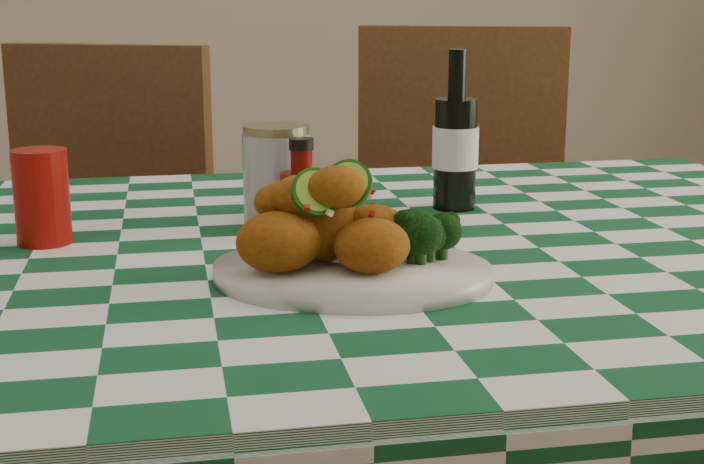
{
  "coord_description": "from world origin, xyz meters",
  "views": [
    {
      "loc": [
        -0.14,
        -1.17,
        1.1
      ],
      "look_at": [
        0.05,
        -0.16,
        0.84
      ],
      "focal_mm": 50.0,
      "sensor_mm": 36.0,
      "label": 1
    }
  ],
  "objects": [
    {
      "name": "wooden_chair_left",
      "position": [
        -0.34,
        0.76,
        0.49
      ],
      "size": [
        0.61,
        0.62,
        0.99
      ],
      "primitive_type": null,
      "rotation": [
        0.0,
        0.0,
        -0.43
      ],
      "color": "#472814",
      "rests_on": "ground"
    },
    {
      "name": "plate",
      "position": [
        0.05,
        -0.16,
        0.8
      ],
      "size": [
        0.37,
        0.32,
        0.02
      ],
      "primitive_type": null,
      "rotation": [
        0.0,
        0.0,
        -0.31
      ],
      "color": "silver",
      "rests_on": "dining_table"
    },
    {
      "name": "ketchup_bottle",
      "position": [
        0.03,
        0.07,
        0.85
      ],
      "size": [
        0.07,
        0.07,
        0.12
      ],
      "primitive_type": null,
      "rotation": [
        0.0,
        0.0,
        0.34
      ],
      "color": "#690A05",
      "rests_on": "dining_table"
    },
    {
      "name": "red_tumbler",
      "position": [
        -0.3,
        0.07,
        0.85
      ],
      "size": [
        0.08,
        0.08,
        0.12
      ],
      "primitive_type": "cylinder",
      "rotation": [
        0.0,
        0.0,
        0.15
      ],
      "color": "#940B08",
      "rests_on": "dining_table"
    },
    {
      "name": "mason_jar",
      "position": [
        0.01,
        0.14,
        0.85
      ],
      "size": [
        0.09,
        0.09,
        0.13
      ],
      "primitive_type": null,
      "rotation": [
        0.0,
        0.0,
        -0.02
      ],
      "color": "#B2BCBA",
      "rests_on": "dining_table"
    },
    {
      "name": "wooden_chair_right",
      "position": [
        0.44,
        0.76,
        0.51
      ],
      "size": [
        0.61,
        0.62,
        1.02
      ],
      "primitive_type": null,
      "rotation": [
        0.0,
        0.0,
        -0.36
      ],
      "color": "#472814",
      "rests_on": "ground"
    },
    {
      "name": "broccoli_side",
      "position": [
        0.13,
        -0.15,
        0.83
      ],
      "size": [
        0.08,
        0.08,
        0.06
      ],
      "primitive_type": null,
      "color": "black",
      "rests_on": "plate"
    },
    {
      "name": "beer_bottle",
      "position": [
        0.27,
        0.17,
        0.9
      ],
      "size": [
        0.09,
        0.09,
        0.23
      ],
      "primitive_type": null,
      "rotation": [
        0.0,
        0.0,
        -0.34
      ],
      "color": "black",
      "rests_on": "dining_table"
    },
    {
      "name": "fried_chicken_pile",
      "position": [
        0.03,
        -0.16,
        0.86
      ],
      "size": [
        0.17,
        0.13,
        0.11
      ],
      "primitive_type": null,
      "color": "#8D4E0D",
      "rests_on": "plate"
    }
  ]
}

